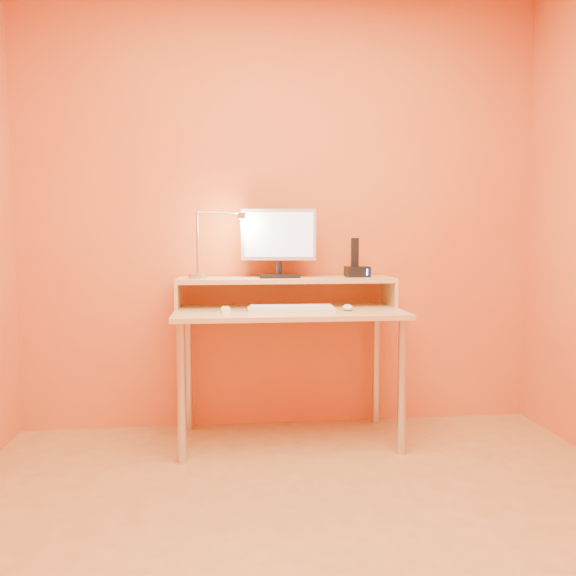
{
  "coord_description": "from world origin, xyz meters",
  "views": [
    {
      "loc": [
        -0.33,
        -1.82,
        1.1
      ],
      "look_at": [
        -0.01,
        1.13,
        0.84
      ],
      "focal_mm": 35.65,
      "sensor_mm": 36.0,
      "label": 1
    }
  ],
  "objects": [
    {
      "name": "wall_back",
      "position": [
        0.0,
        1.5,
        1.25
      ],
      "size": [
        3.0,
        0.04,
        2.5
      ],
      "primitive_type": "cube",
      "color": "#D0793A",
      "rests_on": "floor"
    },
    {
      "name": "phone_led",
      "position": [
        0.45,
        1.28,
        0.91
      ],
      "size": [
        0.01,
        0.0,
        0.04
      ],
      "primitive_type": "cube",
      "color": "#276FFF",
      "rests_on": "phone_dock"
    },
    {
      "name": "monitor_neck",
      "position": [
        -0.04,
        1.33,
        0.93
      ],
      "size": [
        0.04,
        0.04,
        0.07
      ],
      "primitive_type": "cylinder",
      "color": "black",
      "rests_on": "monitor_foot"
    },
    {
      "name": "lamp_base",
      "position": [
        -0.48,
        1.3,
        0.89
      ],
      "size": [
        0.1,
        0.1,
        0.02
      ],
      "primitive_type": "cylinder",
      "color": "silver",
      "rests_on": "desk_shelf"
    },
    {
      "name": "lamp_post",
      "position": [
        -0.48,
        1.3,
        1.07
      ],
      "size": [
        0.01,
        0.01,
        0.33
      ],
      "primitive_type": "cylinder",
      "color": "silver",
      "rests_on": "lamp_base"
    },
    {
      "name": "lamp_bulb",
      "position": [
        -0.24,
        1.3,
        1.2
      ],
      "size": [
        0.03,
        0.03,
        0.0
      ],
      "primitive_type": "cylinder",
      "color": "#FFEAC6",
      "rests_on": "lamp_head"
    },
    {
      "name": "lamp_head",
      "position": [
        -0.24,
        1.3,
        1.22
      ],
      "size": [
        0.04,
        0.04,
        0.03
      ],
      "primitive_type": "cylinder",
      "color": "silver",
      "rests_on": "lamp_arm"
    },
    {
      "name": "desk_lower",
      "position": [
        0.0,
        1.18,
        0.71
      ],
      "size": [
        1.2,
        0.6,
        0.02
      ],
      "primitive_type": "cube",
      "color": "#D6AD7D",
      "rests_on": "floor"
    },
    {
      "name": "desk_leg_br",
      "position": [
        0.55,
        1.43,
        0.35
      ],
      "size": [
        0.04,
        0.04,
        0.69
      ],
      "primitive_type": "cylinder",
      "color": "silver",
      "rests_on": "floor"
    },
    {
      "name": "floor",
      "position": [
        0.0,
        0.0,
        -0.01
      ],
      "size": [
        3.0,
        3.0,
        0.02
      ],
      "primitive_type": "cube",
      "color": "tan",
      "rests_on": "ground"
    },
    {
      "name": "monitor_foot",
      "position": [
        -0.04,
        1.33,
        0.89
      ],
      "size": [
        0.22,
        0.16,
        0.02
      ],
      "primitive_type": "cube",
      "color": "black",
      "rests_on": "desk_shelf"
    },
    {
      "name": "phone_handset",
      "position": [
        0.39,
        1.33,
        1.02
      ],
      "size": [
        0.04,
        0.03,
        0.16
      ],
      "primitive_type": "cube",
      "rotation": [
        0.0,
        0.0,
        0.05
      ],
      "color": "black",
      "rests_on": "phone_dock"
    },
    {
      "name": "keyboard",
      "position": [
        0.0,
        1.09,
        0.73
      ],
      "size": [
        0.45,
        0.15,
        0.02
      ],
      "primitive_type": "cube",
      "rotation": [
        0.0,
        0.0,
        -0.02
      ],
      "color": "white",
      "rests_on": "desk_lower"
    },
    {
      "name": "shelf_riser_left",
      "position": [
        -0.59,
        1.33,
        0.79
      ],
      "size": [
        0.02,
        0.3,
        0.14
      ],
      "primitive_type": "cube",
      "color": "#D6AD7D",
      "rests_on": "desk_lower"
    },
    {
      "name": "desk_leg_bl",
      "position": [
        -0.55,
        1.43,
        0.35
      ],
      "size": [
        0.04,
        0.04,
        0.69
      ],
      "primitive_type": "cylinder",
      "color": "silver",
      "rests_on": "floor"
    },
    {
      "name": "desk_leg_fl",
      "position": [
        -0.55,
        0.93,
        0.35
      ],
      "size": [
        0.04,
        0.04,
        0.69
      ],
      "primitive_type": "cylinder",
      "color": "silver",
      "rests_on": "floor"
    },
    {
      "name": "monitor_panel",
      "position": [
        -0.04,
        1.34,
        1.12
      ],
      "size": [
        0.42,
        0.09,
        0.28
      ],
      "primitive_type": "cube",
      "rotation": [
        0.0,
        0.0,
        -0.12
      ],
      "color": "#BDBDBD",
      "rests_on": "monitor_neck"
    },
    {
      "name": "desk_shelf",
      "position": [
        0.0,
        1.33,
        0.87
      ],
      "size": [
        1.2,
        0.3,
        0.02
      ],
      "primitive_type": "cube",
      "color": "#D6AD7D",
      "rests_on": "desk_lower"
    },
    {
      "name": "mouse",
      "position": [
        0.3,
        1.1,
        0.74
      ],
      "size": [
        0.06,
        0.1,
        0.03
      ],
      "primitive_type": "ellipsoid",
      "rotation": [
        0.0,
        0.0,
        -0.07
      ],
      "color": "white",
      "rests_on": "desk_lower"
    },
    {
      "name": "lamp_arm",
      "position": [
        -0.36,
        1.3,
        1.24
      ],
      "size": [
        0.24,
        0.01,
        0.01
      ],
      "primitive_type": "cylinder",
      "rotation": [
        0.0,
        1.57,
        0.0
      ],
      "color": "silver",
      "rests_on": "lamp_post"
    },
    {
      "name": "shelf_riser_right",
      "position": [
        0.59,
        1.33,
        0.79
      ],
      "size": [
        0.02,
        0.3,
        0.14
      ],
      "primitive_type": "cube",
      "color": "#D6AD7D",
      "rests_on": "desk_lower"
    },
    {
      "name": "remote_control",
      "position": [
        -0.33,
        1.1,
        0.73
      ],
      "size": [
        0.05,
        0.17,
        0.02
      ],
      "primitive_type": "cube",
      "rotation": [
        0.0,
        0.0,
        0.02
      ],
      "color": "white",
      "rests_on": "desk_lower"
    },
    {
      "name": "desk_leg_fr",
      "position": [
        0.55,
        0.93,
        0.35
      ],
      "size": [
        0.04,
        0.04,
        0.69
      ],
      "primitive_type": "cylinder",
      "color": "silver",
      "rests_on": "floor"
    },
    {
      "name": "phone_dock",
      "position": [
        0.41,
        1.33,
        0.91
      ],
      "size": [
        0.13,
        0.11,
        0.06
      ],
      "primitive_type": "cube",
      "rotation": [
        0.0,
        0.0,
        0.05
      ],
      "color": "black",
      "rests_on": "desk_shelf"
    },
    {
      "name": "monitor_back",
      "position": [
        -0.04,
        1.36,
        1.12
      ],
      "size": [
        0.37,
        0.06,
        0.24
      ],
      "primitive_type": "cube",
      "rotation": [
        0.0,
        0.0,
        -0.12
      ],
      "color": "black",
      "rests_on": "monitor_panel"
    },
    {
      "name": "monitor_screen",
      "position": [
        -0.04,
        1.32,
        1.12
      ],
      "size": [
        0.37,
        0.05,
        0.25
      ],
      "primitive_type": "cube",
      "rotation": [
        0.0,
        0.0,
        -0.12
      ],
      "color": "white",
      "rests_on": "monitor_panel"
    }
  ]
}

